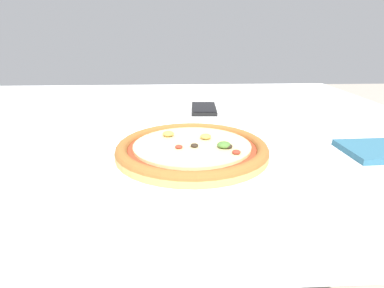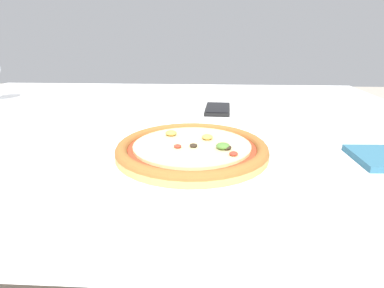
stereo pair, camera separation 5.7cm
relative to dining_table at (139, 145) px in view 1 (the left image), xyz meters
name	(u,v)px [view 1 (the left image)]	position (x,y,z in m)	size (l,w,h in m)	color
dining_table	(139,145)	(0.00, 0.00, 0.00)	(1.49, 1.16, 0.72)	brown
pizza_plate	(192,151)	(0.13, -0.27, 0.09)	(0.29, 0.29, 0.04)	white
cell_phone	(204,108)	(0.18, 0.10, 0.07)	(0.08, 0.15, 0.01)	black
napkin_folded	(384,150)	(0.49, -0.26, 0.07)	(0.15, 0.12, 0.01)	#2D607A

